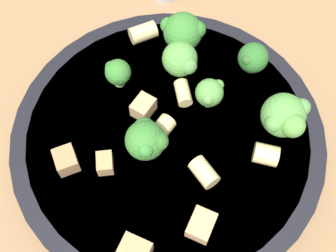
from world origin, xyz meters
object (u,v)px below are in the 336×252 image
rigatoni_3 (266,154)px  rigatoni_0 (183,93)px  broccoli_floret_4 (253,58)px  rigatoni_2 (204,172)px  broccoli_floret_2 (146,139)px  chicken_chunk_4 (66,160)px  rigatoni_1 (162,127)px  rigatoni_4 (146,32)px  chicken_chunk_2 (143,107)px  broccoli_floret_0 (181,60)px  pasta_bowl (168,139)px  chicken_chunk_1 (105,163)px  broccoli_floret_1 (117,72)px  broccoli_floret_3 (210,93)px  broccoli_floret_5 (285,116)px  chicken_chunk_0 (201,225)px  broccoli_floret_6 (183,31)px

rigatoni_3 → rigatoni_0: bearing=-55.6°
broccoli_floret_4 → rigatoni_2: broccoli_floret_4 is taller
broccoli_floret_2 → chicken_chunk_4: bearing=-3.1°
rigatoni_1 → rigatoni_4: rigatoni_4 is taller
broccoli_floret_4 → chicken_chunk_2: 0.11m
broccoli_floret_0 → chicken_chunk_4: (0.12, 0.07, -0.02)m
chicken_chunk_2 → chicken_chunk_4: 0.08m
pasta_bowl → chicken_chunk_1: size_ratio=16.07×
rigatoni_3 → chicken_chunk_1: size_ratio=1.16×
broccoli_floret_2 → rigatoni_0: broccoli_floret_2 is taller
rigatoni_3 → rigatoni_4: (0.07, -0.16, -0.00)m
broccoli_floret_0 → rigatoni_4: (0.02, -0.05, -0.02)m
broccoli_floret_1 → broccoli_floret_3: bearing=151.6°
broccoli_floret_1 → broccoli_floret_5: bearing=147.0°
rigatoni_3 → chicken_chunk_0: rigatoni_3 is taller
broccoli_floret_5 → rigatoni_0: (0.08, -0.06, -0.02)m
chicken_chunk_2 → pasta_bowl: bearing=124.4°
chicken_chunk_4 → broccoli_floret_6: bearing=-142.1°
chicken_chunk_0 → broccoli_floret_0: bearing=-97.7°
broccoli_floret_0 → rigatoni_2: (0.01, 0.11, -0.02)m
broccoli_floret_2 → broccoli_floret_5: broccoli_floret_5 is taller
broccoli_floret_5 → rigatoni_4: size_ratio=1.71×
broccoli_floret_2 → rigatoni_3: 0.10m
broccoli_floret_3 → chicken_chunk_1: 0.11m
broccoli_floret_4 → rigatoni_4: size_ratio=1.29×
rigatoni_2 → chicken_chunk_0: (0.01, 0.04, -0.00)m
chicken_chunk_0 → rigatoni_0: bearing=-97.4°
broccoli_floret_0 → broccoli_floret_5: broccoli_floret_5 is taller
rigatoni_4 → broccoli_floret_5: bearing=125.0°
broccoli_floret_2 → rigatoni_2: broccoli_floret_2 is taller
broccoli_floret_6 → chicken_chunk_1: broccoli_floret_6 is taller
chicken_chunk_1 → broccoli_floret_5: bearing=179.4°
pasta_bowl → rigatoni_1: size_ratio=13.94×
rigatoni_3 → broccoli_floret_6: bearing=-73.0°
broccoli_floret_3 → rigatoni_4: size_ratio=1.19×
rigatoni_4 → chicken_chunk_2: size_ratio=1.30×
pasta_bowl → rigatoni_1: rigatoni_1 is taller
broccoli_floret_2 → broccoli_floret_3: 0.08m
broccoli_floret_3 → rigatoni_0: broccoli_floret_3 is taller
rigatoni_1 → rigatoni_4: (-0.01, -0.11, 0.00)m
broccoli_floret_0 → broccoli_floret_4: bearing=170.7°
broccoli_floret_4 → broccoli_floret_6: bearing=-34.6°
broccoli_floret_6 → rigatoni_1: size_ratio=2.27×
rigatoni_1 → rigatoni_3: rigatoni_3 is taller
broccoli_floret_6 → rigatoni_0: bearing=76.7°
broccoli_floret_4 → pasta_bowl: bearing=26.9°
pasta_bowl → rigatoni_2: (-0.02, 0.05, 0.02)m
broccoli_floret_3 → broccoli_floret_4: 0.06m
rigatoni_3 → chicken_chunk_1: bearing=-10.1°
rigatoni_3 → broccoli_floret_1: bearing=-44.4°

